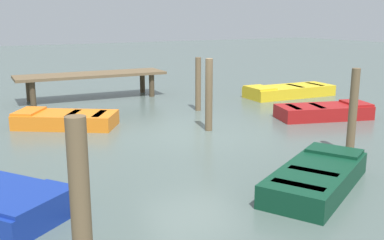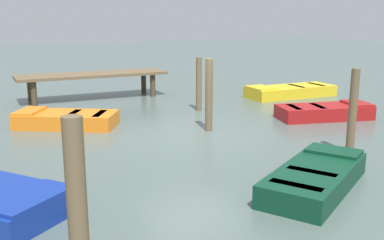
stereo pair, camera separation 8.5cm
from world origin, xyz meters
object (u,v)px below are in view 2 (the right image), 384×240
at_px(rowboat_orange, 66,119).
at_px(mooring_piling_center, 353,112).
at_px(rowboat_dark_green, 315,177).
at_px(mooring_piling_far_right, 76,187).
at_px(mooring_piling_mid_left, 199,84).
at_px(mooring_piling_far_left, 209,95).
at_px(dock_segment, 93,76).
at_px(rowboat_yellow, 290,91).
at_px(rowboat_red, 325,111).

relative_size(rowboat_orange, mooring_piling_center, 1.52).
bearing_deg(rowboat_dark_green, mooring_piling_far_right, 154.58).
height_order(rowboat_orange, rowboat_dark_green, same).
bearing_deg(mooring_piling_center, mooring_piling_mid_left, 96.21).
distance_m(rowboat_dark_green, mooring_piling_far_left, 4.61).
distance_m(rowboat_orange, mooring_piling_mid_left, 4.38).
bearing_deg(mooring_piling_far_left, dock_segment, 102.58).
bearing_deg(mooring_piling_far_left, mooring_piling_far_right, -134.81).
relative_size(rowboat_yellow, mooring_piling_mid_left, 2.05).
relative_size(rowboat_orange, mooring_piling_far_right, 1.59).
relative_size(mooring_piling_far_left, mooring_piling_mid_left, 1.12).
bearing_deg(rowboat_dark_green, rowboat_orange, 84.13).
relative_size(rowboat_dark_green, mooring_piling_far_left, 1.54).
distance_m(rowboat_yellow, mooring_piling_far_right, 12.77).
bearing_deg(mooring_piling_center, mooring_piling_far_right, -167.60).
bearing_deg(mooring_piling_center, rowboat_red, 54.17).
height_order(rowboat_orange, rowboat_red, same).
xyz_separation_m(rowboat_red, mooring_piling_mid_left, (-2.76, 2.83, 0.65)).
xyz_separation_m(dock_segment, mooring_piling_far_left, (1.37, -6.15, 0.14)).
bearing_deg(mooring_piling_center, rowboat_dark_green, -151.13).
bearing_deg(mooring_piling_far_right, mooring_piling_mid_left, 51.21).
bearing_deg(rowboat_dark_green, mooring_piling_far_left, 55.68).
relative_size(dock_segment, mooring_piling_far_right, 2.98).
height_order(dock_segment, mooring_piling_center, mooring_piling_center).
distance_m(dock_segment, rowboat_dark_green, 10.74).
xyz_separation_m(rowboat_red, rowboat_dark_green, (-4.24, -4.11, -0.00)).
height_order(rowboat_red, mooring_piling_far_left, mooring_piling_far_left).
bearing_deg(mooring_piling_far_right, rowboat_yellow, 37.61).
distance_m(rowboat_dark_green, mooring_piling_far_right, 4.35).
bearing_deg(rowboat_dark_green, dock_segment, 66.28).
height_order(rowboat_red, mooring_piling_mid_left, mooring_piling_mid_left).
bearing_deg(mooring_piling_mid_left, rowboat_dark_green, -102.08).
height_order(rowboat_yellow, mooring_piling_center, mooring_piling_center).
bearing_deg(mooring_piling_far_left, rowboat_red, -6.26).
relative_size(dock_segment, mooring_piling_mid_left, 3.17).
bearing_deg(rowboat_red, dock_segment, 144.99).
distance_m(rowboat_red, rowboat_dark_green, 5.91).
distance_m(rowboat_yellow, mooring_piling_far_left, 6.20).
bearing_deg(rowboat_orange, mooring_piling_far_right, 111.81).
bearing_deg(dock_segment, mooring_piling_far_right, -104.84).
xyz_separation_m(mooring_piling_center, mooring_piling_far_right, (-6.40, -1.41, -0.05)).
height_order(rowboat_dark_green, mooring_piling_center, mooring_piling_center).
height_order(mooring_piling_far_left, mooring_piling_mid_left, mooring_piling_far_left).
bearing_deg(dock_segment, rowboat_yellow, -22.68).
height_order(rowboat_orange, mooring_piling_far_right, mooring_piling_far_right).
relative_size(rowboat_yellow, rowboat_orange, 1.21).
bearing_deg(mooring_piling_center, mooring_piling_far_left, 116.37).
bearing_deg(rowboat_yellow, mooring_piling_center, 62.97).
bearing_deg(rowboat_yellow, rowboat_red, 68.47).
relative_size(rowboat_yellow, rowboat_dark_green, 1.18).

